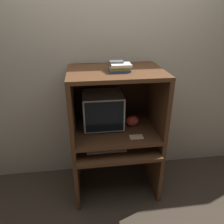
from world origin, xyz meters
TOP-DOWN VIEW (x-y plane):
  - ground_plane at (0.00, 0.00)m, footprint 12.00×12.00m
  - wall_back at (0.00, 0.71)m, footprint 6.00×0.06m
  - desk_base at (0.00, 0.28)m, footprint 0.91×0.70m
  - desk_monitor_shelf at (0.00, 0.32)m, footprint 0.91×0.65m
  - hutch_upper at (0.00, 0.36)m, footprint 0.91×0.65m
  - crt_monitor at (-0.12, 0.42)m, footprint 0.41×0.38m
  - keyboard at (-0.11, 0.19)m, footprint 0.40×0.16m
  - mouse at (0.16, 0.21)m, footprint 0.07×0.04m
  - snack_bag at (0.19, 0.38)m, footprint 0.14×0.11m
  - book_stack at (0.03, 0.26)m, footprint 0.20×0.15m
  - paper_card at (0.18, 0.14)m, footprint 0.13×0.09m
  - storage_box at (-0.00, 0.31)m, footprint 0.13×0.11m

SIDE VIEW (x-z plane):
  - ground_plane at x=0.00m, z-range 0.00..0.00m
  - desk_base at x=0.00m, z-range 0.09..0.70m
  - keyboard at x=-0.11m, z-range 0.61..0.64m
  - mouse at x=0.16m, z-range 0.61..0.64m
  - desk_monitor_shelf at x=0.00m, z-range 0.65..0.80m
  - paper_card at x=0.18m, z-range 0.76..0.76m
  - snack_bag at x=0.19m, z-range 0.76..0.88m
  - crt_monitor at x=-0.12m, z-range 0.77..1.14m
  - hutch_upper at x=0.00m, z-range 0.86..1.50m
  - wall_back at x=0.00m, z-range 0.00..2.60m
  - book_stack at x=0.03m, z-range 1.40..1.47m
  - storage_box at x=0.00m, z-range 1.40..1.49m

